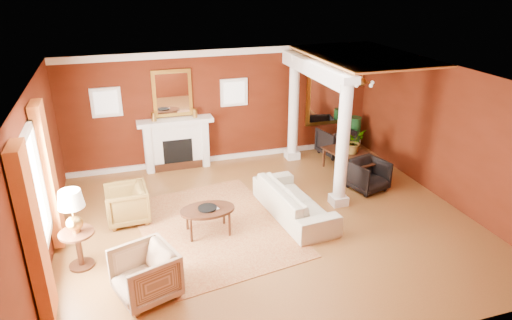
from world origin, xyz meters
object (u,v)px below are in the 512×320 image
object	(u,v)px
sofa	(294,196)
dining_table	(354,158)
armchair_stripe	(145,272)
armchair_leopard	(127,202)
coffee_table	(208,211)
side_table	(74,217)

from	to	relation	value
sofa	dining_table	distance (m)	2.62
armchair_stripe	armchair_leopard	bearing A→B (deg)	164.46
armchair_leopard	armchair_stripe	xyz separation A→B (m)	(0.16, -2.44, 0.03)
armchair_stripe	coffee_table	xyz separation A→B (m)	(1.28, 1.51, 0.04)
sofa	coffee_table	world-z (taller)	sofa
sofa	armchair_stripe	bearing A→B (deg)	112.55
side_table	armchair_stripe	bearing A→B (deg)	-48.19
armchair_leopard	dining_table	bearing A→B (deg)	95.13
sofa	armchair_leopard	bearing A→B (deg)	70.91
side_table	dining_table	xyz separation A→B (m)	(6.26, 2.03, -0.53)
sofa	dining_table	bearing A→B (deg)	-60.85
sofa	dining_table	size ratio (longest dim) A/B	1.50
coffee_table	armchair_stripe	bearing A→B (deg)	-130.41
sofa	armchair_stripe	size ratio (longest dim) A/B	2.57
dining_table	armchair_stripe	bearing A→B (deg)	109.53
armchair_stripe	dining_table	distance (m)	6.13
coffee_table	side_table	xyz separation A→B (m)	(-2.28, -0.39, 0.48)
side_table	dining_table	size ratio (longest dim) A/B	0.95
dining_table	coffee_table	bearing A→B (deg)	101.03
armchair_leopard	dining_table	size ratio (longest dim) A/B	0.55
sofa	armchair_leopard	size ratio (longest dim) A/B	2.75
sofa	side_table	world-z (taller)	side_table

